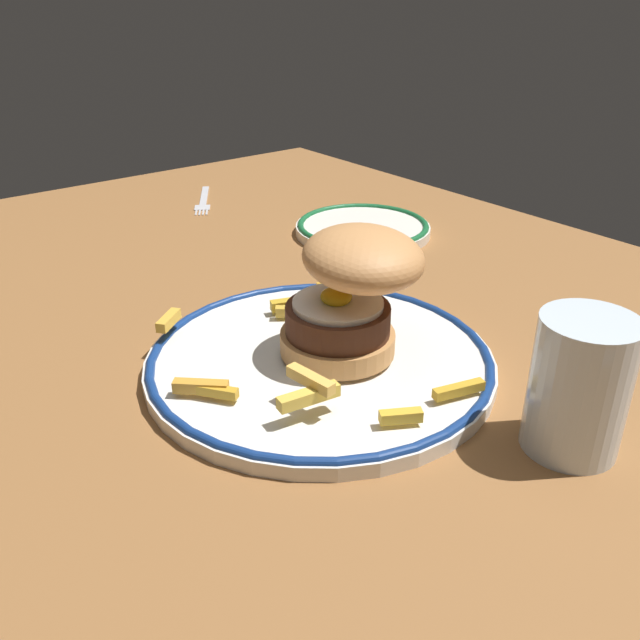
% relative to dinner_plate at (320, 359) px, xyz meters
% --- Properties ---
extents(ground_plane, '(1.35, 1.05, 0.04)m').
position_rel_dinner_plate_xyz_m(ground_plane, '(-0.01, -0.03, -0.03)').
color(ground_plane, brown).
extents(dinner_plate, '(0.29, 0.29, 0.02)m').
position_rel_dinner_plate_xyz_m(dinner_plate, '(0.00, 0.00, 0.00)').
color(dinner_plate, white).
rests_on(dinner_plate, ground_plane).
extents(burger, '(0.11, 0.12, 0.11)m').
position_rel_dinner_plate_xyz_m(burger, '(0.01, 0.02, 0.06)').
color(burger, tan).
rests_on(burger, dinner_plate).
extents(fries_pile, '(0.25, 0.21, 0.03)m').
position_rel_dinner_plate_xyz_m(fries_pile, '(0.00, -0.03, 0.02)').
color(fries_pile, gold).
rests_on(fries_pile, dinner_plate).
extents(water_glass, '(0.07, 0.07, 0.10)m').
position_rel_dinner_plate_xyz_m(water_glass, '(0.19, 0.07, 0.03)').
color(water_glass, silver).
rests_on(water_glass, ground_plane).
extents(side_plate, '(0.17, 0.17, 0.02)m').
position_rel_dinner_plate_xyz_m(side_plate, '(-0.23, 0.25, -0.00)').
color(side_plate, white).
rests_on(side_plate, ground_plane).
extents(fork, '(0.13, 0.09, 0.00)m').
position_rel_dinner_plate_xyz_m(fork, '(-0.49, 0.16, -0.01)').
color(fork, silver).
rests_on(fork, ground_plane).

